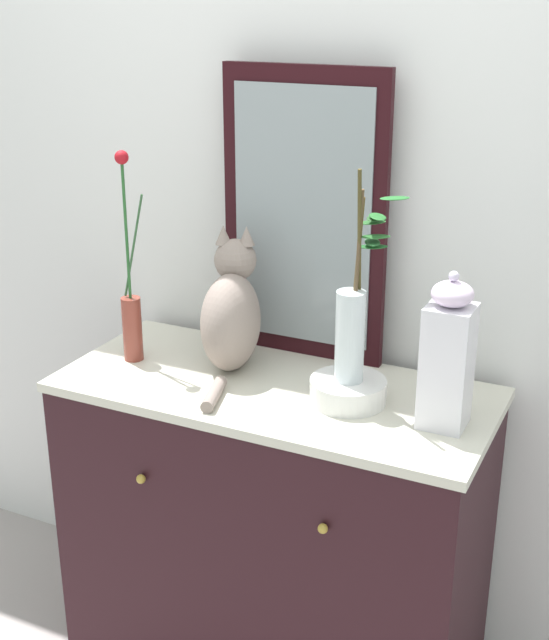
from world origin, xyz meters
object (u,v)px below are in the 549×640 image
object	(u,v)px
jar_lidded_porcelain	(448,357)
bowl_porcelain	(348,391)
vase_slim_green	(131,311)
vase_glass_clear	(352,323)
sideboard	(274,535)
cat_sitting	(231,314)
mirror_leaning	(304,217)

from	to	relation	value
jar_lidded_porcelain	bowl_porcelain	bearing A→B (deg)	176.41
vase_slim_green	vase_glass_clear	bearing A→B (deg)	0.89
sideboard	cat_sitting	xyz separation A→B (m)	(-0.16, 0.06, 0.60)
mirror_leaning	jar_lidded_porcelain	world-z (taller)	mirror_leaning
mirror_leaning	cat_sitting	bearing A→B (deg)	-127.75
sideboard	jar_lidded_porcelain	xyz separation A→B (m)	(0.45, -0.02, 0.62)
bowl_porcelain	cat_sitting	bearing A→B (deg)	169.35
jar_lidded_porcelain	mirror_leaning	bearing A→B (deg)	151.91
mirror_leaning	vase_slim_green	bearing A→B (deg)	-148.40
vase_glass_clear	jar_lidded_porcelain	world-z (taller)	vase_glass_clear
sideboard	vase_glass_clear	distance (m)	0.69
sideboard	bowl_porcelain	bearing A→B (deg)	-1.63
mirror_leaning	sideboard	bearing A→B (deg)	-83.62
vase_glass_clear	jar_lidded_porcelain	size ratio (longest dim) A/B	1.40
mirror_leaning	vase_slim_green	distance (m)	0.53
cat_sitting	bowl_porcelain	distance (m)	0.39
mirror_leaning	cat_sitting	distance (m)	0.32
vase_slim_green	vase_glass_clear	size ratio (longest dim) A/B	1.09
cat_sitting	vase_glass_clear	xyz separation A→B (m)	(0.36, -0.07, 0.06)
sideboard	cat_sitting	world-z (taller)	cat_sitting
mirror_leaning	bowl_porcelain	distance (m)	0.49
vase_glass_clear	sideboard	bearing A→B (deg)	179.12
sideboard	cat_sitting	bearing A→B (deg)	158.44
mirror_leaning	jar_lidded_porcelain	xyz separation A→B (m)	(0.47, -0.25, -0.22)
mirror_leaning	vase_slim_green	xyz separation A→B (m)	(-0.40, -0.24, -0.25)
bowl_porcelain	vase_glass_clear	xyz separation A→B (m)	(0.00, 0.00, 0.18)
sideboard	mirror_leaning	bearing A→B (deg)	96.38
jar_lidded_porcelain	vase_slim_green	bearing A→B (deg)	179.47
mirror_leaning	bowl_porcelain	world-z (taller)	mirror_leaning
cat_sitting	vase_slim_green	distance (m)	0.28
cat_sitting	bowl_porcelain	bearing A→B (deg)	-10.65
vase_slim_green	mirror_leaning	bearing A→B (deg)	31.60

